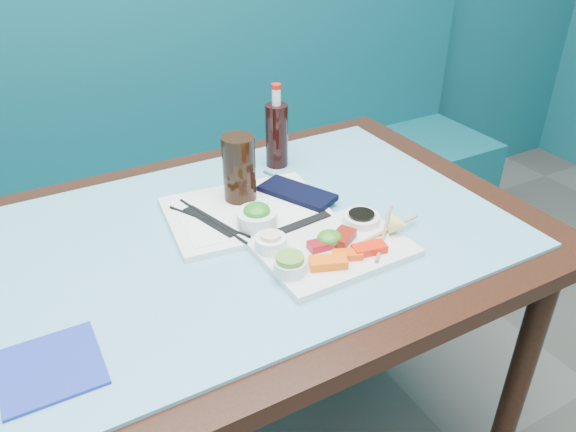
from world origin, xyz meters
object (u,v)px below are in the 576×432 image
booth_bench (142,213)px  sashimi_plate (334,249)px  serving_tray (247,212)px  cola_bottle_body (277,136)px  dining_table (232,268)px  blue_napkin (51,367)px  seaweed_bowl (257,219)px  cola_glass (239,169)px

booth_bench → sashimi_plate: (0.17, -1.00, 0.39)m
serving_tray → cola_bottle_body: cola_bottle_body is taller
dining_table → blue_napkin: size_ratio=8.94×
seaweed_bowl → sashimi_plate: bearing=-55.5°
sashimi_plate → seaweed_bowl: (-0.10, 0.15, 0.02)m
serving_tray → cola_glass: (0.01, 0.05, 0.09)m
sashimi_plate → cola_bottle_body: size_ratio=1.80×
dining_table → cola_bottle_body: (0.26, 0.26, 0.18)m
cola_glass → sashimi_plate: bearing=-73.4°
seaweed_bowl → cola_bottle_body: bearing=54.4°
serving_tray → seaweed_bowl: seaweed_bowl is taller
cola_bottle_body → cola_glass: bearing=-140.8°
cola_glass → serving_tray: bearing=-100.3°
seaweed_bowl → blue_napkin: (-0.47, -0.20, -0.03)m
seaweed_bowl → cola_glass: bearing=81.3°
booth_bench → serving_tray: (0.07, -0.78, 0.39)m
booth_bench → cola_glass: 0.87m
booth_bench → cola_bottle_body: size_ratio=17.57×
serving_tray → sashimi_plate: bearing=-60.9°
sashimi_plate → cola_glass: size_ratio=1.93×
seaweed_bowl → cola_glass: (0.02, 0.13, 0.06)m
cola_glass → blue_napkin: size_ratio=1.02×
cola_bottle_body → sashimi_plate: bearing=-102.3°
seaweed_bowl → cola_glass: cola_glass is taller
sashimi_plate → blue_napkin: size_ratio=1.96×
cola_bottle_body → seaweed_bowl: bearing=-125.6°
dining_table → sashimi_plate: sashimi_plate is taller
sashimi_plate → seaweed_bowl: size_ratio=3.38×
sashimi_plate → cola_glass: (-0.08, 0.28, 0.09)m
dining_table → blue_napkin: bearing=-151.9°
booth_bench → sashimi_plate: size_ratio=9.77×
sashimi_plate → blue_napkin: (-0.58, -0.05, -0.00)m
booth_bench → serving_tray: booth_bench is taller
seaweed_bowl → cola_glass: 0.15m
serving_tray → seaweed_bowl: bearing=-91.1°
booth_bench → serving_tray: 0.87m
dining_table → seaweed_bowl: bearing=-13.5°
dining_table → cola_bottle_body: bearing=45.2°
booth_bench → blue_napkin: size_ratio=19.17×
dining_table → seaweed_bowl: (0.06, -0.01, 0.12)m
sashimi_plate → serving_tray: (-0.09, 0.23, -0.00)m
blue_napkin → cola_bottle_body: bearing=35.6°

